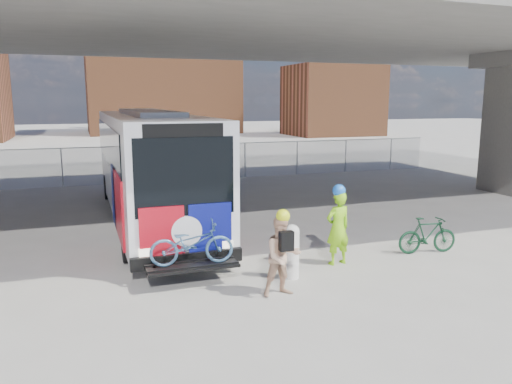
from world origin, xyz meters
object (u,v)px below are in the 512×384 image
cyclist_tan (283,255)px  bike_parked (427,235)px  bus (149,158)px  cyclist_hivis (338,226)px  bollard (292,250)px

cyclist_tan → bike_parked: size_ratio=1.12×
bus → cyclist_tan: bus is taller
cyclist_hivis → bike_parked: (2.68, -0.00, -0.48)m
bollard → cyclist_hivis: 1.58m
bus → cyclist_hivis: 7.41m
bus → bollard: (2.24, -6.86, -1.43)m
cyclist_tan → bus: bearing=101.0°
bus → bollard: 7.36m
bus → cyclist_tan: 8.00m
bollard → cyclist_hivis: cyclist_hivis is taller
bollard → cyclist_tan: size_ratio=0.69×
cyclist_hivis → cyclist_tan: 2.49m
cyclist_tan → bike_parked: 4.96m
bus → bollard: size_ratio=10.30×
bus → cyclist_tan: (1.65, -7.73, -1.24)m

